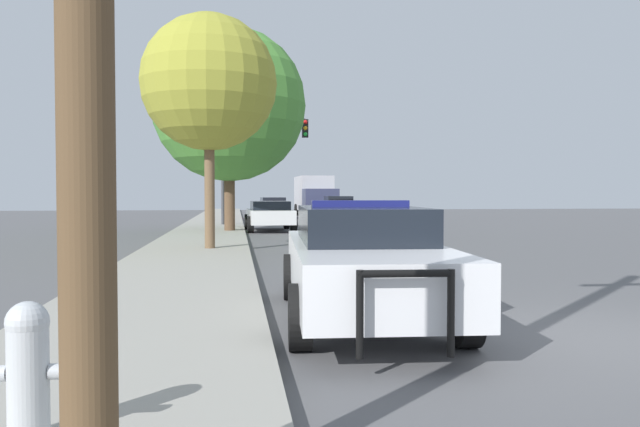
{
  "coord_description": "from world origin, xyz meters",
  "views": [
    {
      "loc": [
        -3.97,
        -6.6,
        1.67
      ],
      "look_at": [
        -0.54,
        18.73,
        0.82
      ],
      "focal_mm": 35.0,
      "sensor_mm": 36.0,
      "label": 1
    }
  ],
  "objects_px": {
    "police_car": "(362,259)",
    "box_truck": "(315,195)",
    "car_background_midblock": "(270,214)",
    "fire_hydrant": "(28,366)",
    "tree_sidewalk_near": "(209,83)",
    "tree_sidewalk_mid": "(229,105)",
    "car_background_oncoming": "(339,208)",
    "car_background_distant": "(273,207)",
    "traffic_light": "(257,147)"
  },
  "relations": [
    {
      "from": "car_background_midblock",
      "to": "car_background_distant",
      "type": "bearing_deg",
      "value": 84.32
    },
    {
      "from": "box_truck",
      "to": "tree_sidewalk_mid",
      "type": "distance_m",
      "value": 19.65
    },
    {
      "from": "tree_sidewalk_near",
      "to": "box_truck",
      "type": "bearing_deg",
      "value": 76.65
    },
    {
      "from": "police_car",
      "to": "car_background_midblock",
      "type": "distance_m",
      "value": 19.32
    },
    {
      "from": "car_background_midblock",
      "to": "tree_sidewalk_near",
      "type": "relative_size",
      "value": 0.69
    },
    {
      "from": "police_car",
      "to": "box_truck",
      "type": "distance_m",
      "value": 36.39
    },
    {
      "from": "fire_hydrant",
      "to": "traffic_light",
      "type": "height_order",
      "value": "traffic_light"
    },
    {
      "from": "tree_sidewalk_near",
      "to": "car_background_midblock",
      "type": "bearing_deg",
      "value": 77.42
    },
    {
      "from": "car_background_midblock",
      "to": "fire_hydrant",
      "type": "bearing_deg",
      "value": -98.5
    },
    {
      "from": "traffic_light",
      "to": "box_truck",
      "type": "relative_size",
      "value": 0.79
    },
    {
      "from": "car_background_midblock",
      "to": "car_background_oncoming",
      "type": "relative_size",
      "value": 0.96
    },
    {
      "from": "car_background_oncoming",
      "to": "car_background_distant",
      "type": "bearing_deg",
      "value": -49.53
    },
    {
      "from": "police_car",
      "to": "car_background_midblock",
      "type": "bearing_deg",
      "value": -85.99
    },
    {
      "from": "traffic_light",
      "to": "tree_sidewalk_near",
      "type": "distance_m",
      "value": 13.32
    },
    {
      "from": "fire_hydrant",
      "to": "box_truck",
      "type": "bearing_deg",
      "value": 80.27
    },
    {
      "from": "tree_sidewalk_near",
      "to": "tree_sidewalk_mid",
      "type": "xyz_separation_m",
      "value": [
        0.47,
        8.29,
        0.57
      ]
    },
    {
      "from": "police_car",
      "to": "box_truck",
      "type": "relative_size",
      "value": 0.79
    },
    {
      "from": "fire_hydrant",
      "to": "traffic_light",
      "type": "distance_m",
      "value": 27.04
    },
    {
      "from": "fire_hydrant",
      "to": "box_truck",
      "type": "distance_m",
      "value": 40.81
    },
    {
      "from": "police_car",
      "to": "traffic_light",
      "type": "xyz_separation_m",
      "value": [
        -0.61,
        22.68,
        3.13
      ]
    },
    {
      "from": "traffic_light",
      "to": "box_truck",
      "type": "xyz_separation_m",
      "value": [
        4.56,
        13.49,
        -2.39
      ]
    },
    {
      "from": "traffic_light",
      "to": "car_background_oncoming",
      "type": "height_order",
      "value": "traffic_light"
    },
    {
      "from": "tree_sidewalk_mid",
      "to": "car_background_midblock",
      "type": "bearing_deg",
      "value": 41.6
    },
    {
      "from": "traffic_light",
      "to": "car_background_distant",
      "type": "distance_m",
      "value": 10.69
    },
    {
      "from": "box_truck",
      "to": "tree_sidewalk_near",
      "type": "xyz_separation_m",
      "value": [
        -6.33,
        -26.67,
        3.18
      ]
    },
    {
      "from": "car_background_distant",
      "to": "tree_sidewalk_mid",
      "type": "distance_m",
      "value": 15.9
    },
    {
      "from": "traffic_light",
      "to": "tree_sidewalk_near",
      "type": "relative_size",
      "value": 0.82
    },
    {
      "from": "car_background_oncoming",
      "to": "traffic_light",
      "type": "bearing_deg",
      "value": 50.01
    },
    {
      "from": "car_background_oncoming",
      "to": "tree_sidewalk_near",
      "type": "height_order",
      "value": "tree_sidewalk_near"
    },
    {
      "from": "car_background_oncoming",
      "to": "tree_sidewalk_mid",
      "type": "distance_m",
      "value": 13.0
    },
    {
      "from": "police_car",
      "to": "traffic_light",
      "type": "bearing_deg",
      "value": -85.0
    },
    {
      "from": "police_car",
      "to": "fire_hydrant",
      "type": "bearing_deg",
      "value": 57.39
    },
    {
      "from": "tree_sidewalk_near",
      "to": "traffic_light",
      "type": "bearing_deg",
      "value": 82.36
    },
    {
      "from": "fire_hydrant",
      "to": "box_truck",
      "type": "height_order",
      "value": "box_truck"
    },
    {
      "from": "car_background_oncoming",
      "to": "car_background_distant",
      "type": "xyz_separation_m",
      "value": [
        -3.63,
        4.55,
        -0.05
      ]
    },
    {
      "from": "police_car",
      "to": "car_background_midblock",
      "type": "xyz_separation_m",
      "value": [
        -0.19,
        19.32,
        -0.07
      ]
    },
    {
      "from": "car_background_midblock",
      "to": "tree_sidewalk_near",
      "type": "xyz_separation_m",
      "value": [
        -2.19,
        -9.82,
        3.99
      ]
    },
    {
      "from": "car_background_oncoming",
      "to": "box_truck",
      "type": "height_order",
      "value": "box_truck"
    },
    {
      "from": "police_car",
      "to": "traffic_light",
      "type": "relative_size",
      "value": 1.0
    },
    {
      "from": "car_background_distant",
      "to": "box_truck",
      "type": "xyz_separation_m",
      "value": [
        3.22,
        3.38,
        0.8
      ]
    },
    {
      "from": "traffic_light",
      "to": "car_background_midblock",
      "type": "xyz_separation_m",
      "value": [
        0.42,
        -3.36,
        -3.21
      ]
    },
    {
      "from": "police_car",
      "to": "box_truck",
      "type": "xyz_separation_m",
      "value": [
        3.95,
        36.17,
        0.74
      ]
    },
    {
      "from": "traffic_light",
      "to": "car_background_oncoming",
      "type": "relative_size",
      "value": 1.15
    },
    {
      "from": "fire_hydrant",
      "to": "car_background_distant",
      "type": "height_order",
      "value": "car_background_distant"
    },
    {
      "from": "police_car",
      "to": "car_background_oncoming",
      "type": "bearing_deg",
      "value": -95.34
    },
    {
      "from": "traffic_light",
      "to": "fire_hydrant",
      "type": "bearing_deg",
      "value": -94.99
    },
    {
      "from": "car_background_midblock",
      "to": "tree_sidewalk_near",
      "type": "distance_m",
      "value": 10.82
    },
    {
      "from": "car_background_distant",
      "to": "car_background_midblock",
      "type": "bearing_deg",
      "value": -96.12
    },
    {
      "from": "tree_sidewalk_near",
      "to": "tree_sidewalk_mid",
      "type": "relative_size",
      "value": 0.78
    },
    {
      "from": "tree_sidewalk_near",
      "to": "police_car",
      "type": "bearing_deg",
      "value": -75.94
    }
  ]
}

